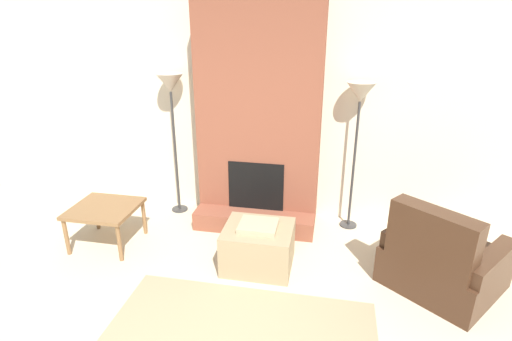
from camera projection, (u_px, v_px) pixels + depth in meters
wall_back at (263, 113)px, 4.87m from camera, size 8.03×0.06×2.60m
fireplace at (259, 125)px, 4.67m from camera, size 1.43×0.70×2.60m
ottoman at (258, 246)px, 4.06m from camera, size 0.69×0.59×0.49m
armchair at (441, 263)px, 3.72m from camera, size 1.29×1.28×0.90m
side_table at (105, 211)px, 4.39m from camera, size 0.70×0.65×0.46m
floor_lamp_left at (171, 92)px, 4.74m from camera, size 0.32×0.32×1.78m
floor_lamp_right at (360, 101)px, 4.36m from camera, size 0.32×0.32×1.75m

